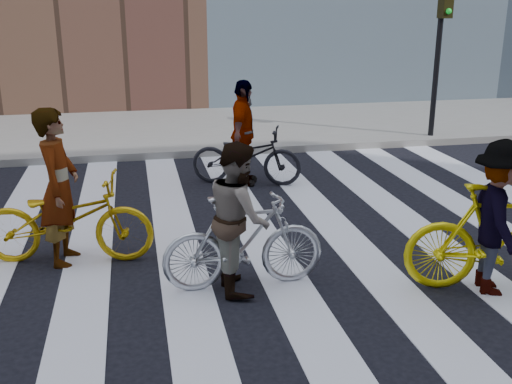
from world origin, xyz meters
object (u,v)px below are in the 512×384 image
object	(u,v)px
traffic_signal	(441,38)
bike_yellow_left	(67,219)
rider_mid	(239,217)
bike_yellow_right	(500,239)
bike_dark_rear	(246,156)
rider_right	(499,218)
rider_rear	(243,133)
rider_left	(59,187)
bike_silver_mid	(244,242)

from	to	relation	value
traffic_signal	bike_yellow_left	xyz separation A→B (m)	(-7.36, -5.05, -1.74)
rider_mid	bike_yellow_left	bearing A→B (deg)	59.05
bike_yellow_right	bike_dark_rear	bearing A→B (deg)	38.63
traffic_signal	bike_dark_rear	size ratio (longest dim) A/B	1.77
rider_right	rider_rear	xyz separation A→B (m)	(-1.89, 4.49, 0.06)
rider_rear	rider_left	bearing A→B (deg)	155.96
bike_yellow_left	rider_mid	bearing A→B (deg)	-110.96
rider_rear	bike_yellow_right	bearing A→B (deg)	-136.29
bike_yellow_right	rider_right	distance (m)	0.24
bike_yellow_right	rider_rear	world-z (taller)	rider_rear
rider_mid	rider_rear	xyz separation A→B (m)	(0.76, 3.85, 0.08)
bike_yellow_left	rider_rear	size ratio (longest dim) A/B	1.14
bike_yellow_left	bike_yellow_right	distance (m)	4.90
bike_silver_mid	rider_left	world-z (taller)	rider_left
bike_dark_rear	rider_rear	size ratio (longest dim) A/B	1.05
bike_dark_rear	rider_mid	world-z (taller)	rider_mid
rider_mid	rider_right	world-z (taller)	rider_right
traffic_signal	bike_dark_rear	xyz separation A→B (m)	(-4.67, -2.30, -1.79)
rider_left	rider_mid	size ratio (longest dim) A/B	1.15
bike_silver_mid	bike_dark_rear	size ratio (longest dim) A/B	0.94
bike_yellow_left	bike_dark_rear	bearing A→B (deg)	-34.94
bike_yellow_right	traffic_signal	bearing A→B (deg)	-6.42
bike_yellow_left	bike_silver_mid	bearing A→B (deg)	-110.31
bike_dark_rear	rider_rear	world-z (taller)	rider_rear
rider_right	bike_yellow_left	bearing A→B (deg)	84.78
traffic_signal	rider_right	world-z (taller)	traffic_signal
rider_rear	traffic_signal	bearing A→B (deg)	-43.59
rider_right	rider_rear	bearing A→B (deg)	38.63
rider_left	rider_rear	size ratio (longest dim) A/B	1.05
bike_silver_mid	rider_mid	distance (m)	0.29
bike_yellow_left	rider_mid	distance (m)	2.20
rider_left	rider_right	world-z (taller)	rider_left
bike_dark_rear	bike_yellow_left	bearing A→B (deg)	155.96
bike_silver_mid	rider_right	distance (m)	2.69
bike_yellow_left	rider_left	size ratio (longest dim) A/B	1.09
bike_silver_mid	bike_dark_rear	xyz separation A→B (m)	(0.76, 3.85, -0.03)
rider_mid	bike_yellow_right	bearing A→B (deg)	-103.85
bike_dark_rear	rider_left	distance (m)	3.90
rider_right	rider_rear	distance (m)	4.87
bike_silver_mid	rider_mid	bearing A→B (deg)	89.49
traffic_signal	rider_left	world-z (taller)	traffic_signal
rider_rear	bike_yellow_left	bearing A→B (deg)	156.50
bike_silver_mid	rider_left	distance (m)	2.30
bike_yellow_right	rider_left	size ratio (longest dim) A/B	1.07
bike_yellow_left	rider_right	xyz separation A→B (m)	(4.53, -1.74, 0.30)
rider_rear	bike_silver_mid	bearing A→B (deg)	-170.10
bike_dark_rear	rider_rear	bearing A→B (deg)	110.39
bike_yellow_right	rider_mid	size ratio (longest dim) A/B	1.22
bike_silver_mid	traffic_signal	bearing A→B (deg)	-41.94
bike_yellow_left	rider_mid	size ratio (longest dim) A/B	1.25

